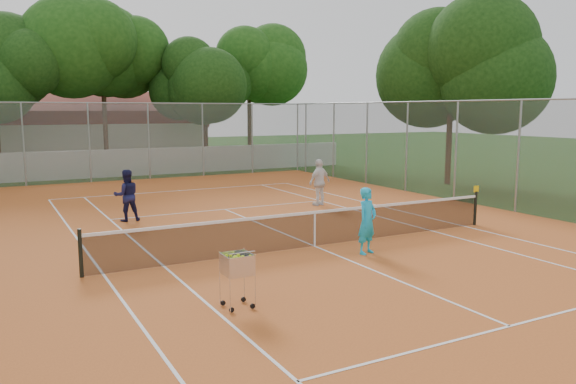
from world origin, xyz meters
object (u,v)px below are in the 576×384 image
player_near (367,221)px  player_far_right (320,182)px  clubhouse (76,131)px  player_far_left (127,195)px  tennis_net (315,228)px  ball_hopper (237,278)px

player_near → player_far_right: player_far_right is taller
clubhouse → player_far_left: clubhouse is taller
tennis_net → player_near: 1.54m
clubhouse → player_far_right: size_ratio=9.19×
player_far_left → tennis_net: bearing=124.5°
tennis_net → clubhouse: clubhouse is taller
player_near → ball_hopper: size_ratio=1.51×
player_far_left → ball_hopper: player_far_left is taller
player_far_left → player_far_right: (7.18, -0.38, 0.04)m
tennis_net → player_near: (0.78, -1.28, 0.36)m
player_far_left → ball_hopper: (-0.05, -9.28, -0.29)m
clubhouse → player_near: 30.43m
player_near → player_far_left: size_ratio=1.00×
player_far_left → player_far_right: bearing=179.8°
tennis_net → clubhouse: 29.12m
player_near → player_far_right: size_ratio=0.95×
player_far_left → ball_hopper: 9.29m
player_far_right → ball_hopper: 11.47m
ball_hopper → clubhouse: bearing=85.9°
ball_hopper → player_near: bearing=24.1°
clubhouse → player_far_right: 24.15m
player_far_left → player_far_right: player_far_right is taller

